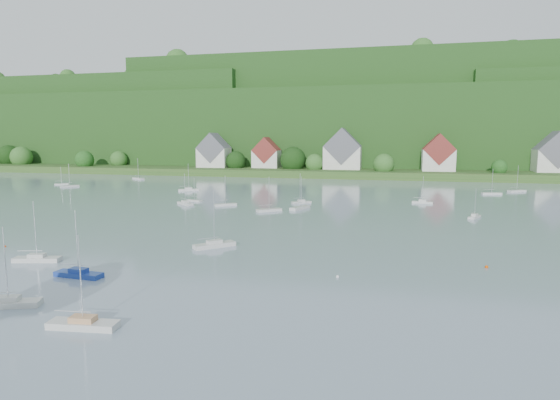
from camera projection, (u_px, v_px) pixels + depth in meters
name	position (u px, v px, depth m)	size (l,w,h in m)	color
far_shore_strip	(334.00, 170.00, 218.36)	(600.00, 60.00, 3.00)	#29521F
forested_ridge	(349.00, 127.00, 281.48)	(620.00, 181.22, 69.89)	#153B12
village_building_0	(214.00, 153.00, 217.41)	(14.00, 10.40, 16.00)	beige
village_building_1	(267.00, 155.00, 213.69)	(12.00, 9.36, 14.00)	beige
village_building_2	(343.00, 153.00, 204.46)	(16.00, 11.44, 18.00)	beige
village_building_3	(438.00, 155.00, 193.44)	(13.00, 10.40, 15.50)	beige
village_building_4	(555.00, 156.00, 186.91)	(15.00, 10.40, 16.50)	beige
near_sailboat_0	(9.00, 302.00, 46.85)	(6.31, 3.68, 8.23)	silver
near_sailboat_1	(79.00, 273.00, 56.82)	(6.24, 2.10, 8.29)	#1D3996
near_sailboat_2	(83.00, 323.00, 41.58)	(6.46, 2.47, 8.51)	silver
near_sailboat_3	(214.00, 244.00, 72.16)	(5.97, 5.99, 8.92)	silver
near_sailboat_6	(37.00, 258.00, 63.84)	(6.46, 3.19, 8.40)	silver
mooring_buoy_0	(5.00, 247.00, 72.30)	(0.38, 0.38, 0.38)	#E84900
mooring_buoy_1	(338.00, 278.00, 56.60)	(0.41, 0.41, 0.41)	silver
mooring_buoy_2	(486.00, 268.00, 60.84)	(0.44, 0.44, 0.44)	#E84900
mooring_buoy_3	(225.00, 244.00, 74.50)	(0.45, 0.45, 0.45)	#E84900
far_sailboat_cluster	(342.00, 196.00, 131.27)	(201.57, 71.98, 8.71)	silver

